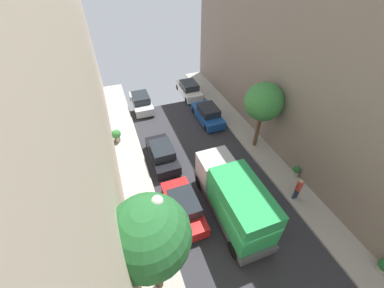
{
  "coord_description": "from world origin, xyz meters",
  "views": [
    {
      "loc": [
        -5.22,
        -5.34,
        13.12
      ],
      "look_at": [
        -0.08,
        8.53,
        0.5
      ],
      "focal_mm": 22.47,
      "sensor_mm": 36.0,
      "label": 1
    }
  ],
  "objects": [
    {
      "name": "parked_car_left_5",
      "position": [
        -2.7,
        16.15,
        0.72
      ],
      "size": [
        1.78,
        4.2,
        1.57
      ],
      "color": "silver",
      "rests_on": "ground"
    },
    {
      "name": "street_tree_1",
      "position": [
        4.89,
        7.04,
        4.19
      ],
      "size": [
        2.8,
        2.8,
        5.47
      ],
      "color": "brown",
      "rests_on": "sidewalk_right"
    },
    {
      "name": "sidewalk_left",
      "position": [
        -5.0,
        0.0,
        0.07
      ],
      "size": [
        2.0,
        44.0,
        0.15
      ],
      "primitive_type": "cube",
      "color": "#A8A399",
      "rests_on": "ground"
    },
    {
      "name": "parked_car_left_3",
      "position": [
        -2.7,
        2.93,
        0.72
      ],
      "size": [
        1.78,
        4.2,
        1.57
      ],
      "color": "red",
      "rests_on": "ground"
    },
    {
      "name": "parked_car_left_4",
      "position": [
        -2.7,
        7.97,
        0.72
      ],
      "size": [
        1.78,
        4.2,
        1.57
      ],
      "color": "black",
      "rests_on": "ground"
    },
    {
      "name": "parked_car_right_3",
      "position": [
        2.7,
        16.99,
        0.72
      ],
      "size": [
        1.78,
        4.2,
        1.57
      ],
      "color": "white",
      "rests_on": "ground"
    },
    {
      "name": "pedestrian",
      "position": [
        4.51,
        1.47,
        1.07
      ],
      "size": [
        0.4,
        0.36,
        1.72
      ],
      "color": "#2D334C",
      "rests_on": "sidewalk_right"
    },
    {
      "name": "ground",
      "position": [
        0.0,
        0.0,
        0.0
      ],
      "size": [
        32.0,
        32.0,
        0.0
      ],
      "primitive_type": "plane",
      "color": "#2D2D33"
    },
    {
      "name": "potted_plant_0",
      "position": [
        -5.67,
        11.47,
        0.79
      ],
      "size": [
        0.76,
        0.76,
        1.13
      ],
      "color": "#B2A899",
      "rests_on": "sidewalk_left"
    },
    {
      "name": "sidewalk_right",
      "position": [
        5.0,
        0.0,
        0.07
      ],
      "size": [
        2.0,
        44.0,
        0.15
      ],
      "primitive_type": "cube",
      "color": "#A8A399",
      "rests_on": "ground"
    },
    {
      "name": "potted_plant_2",
      "position": [
        5.78,
        3.06,
        0.61
      ],
      "size": [
        0.5,
        0.5,
        0.87
      ],
      "color": "#B2A899",
      "rests_on": "sidewalk_right"
    },
    {
      "name": "street_tree_0",
      "position": [
        -5.14,
        -0.56,
        4.78
      ],
      "size": [
        3.22,
        3.22,
        6.28
      ],
      "color": "brown",
      "rests_on": "sidewalk_left"
    },
    {
      "name": "delivery_truck",
      "position": [
        0.0,
        1.79,
        1.79
      ],
      "size": [
        2.26,
        6.6,
        3.38
      ],
      "color": "#4C4C51",
      "rests_on": "ground"
    },
    {
      "name": "parked_car_right_2",
      "position": [
        2.7,
        11.79,
        0.72
      ],
      "size": [
        1.78,
        4.2,
        1.57
      ],
      "color": "#194799",
      "rests_on": "ground"
    },
    {
      "name": "lamp_post",
      "position": [
        -4.6,
        -0.22,
        4.23
      ],
      "size": [
        0.44,
        0.44,
        6.32
      ],
      "color": "#26723F",
      "rests_on": "sidewalk_left"
    }
  ]
}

